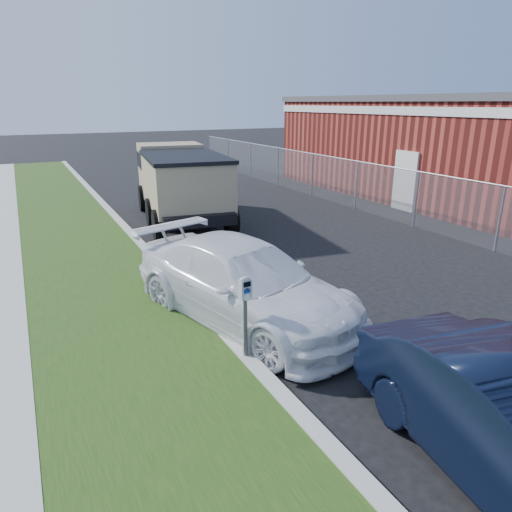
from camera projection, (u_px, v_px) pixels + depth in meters
name	position (u px, v px, depth m)	size (l,w,h in m)	color
ground	(341.00, 307.00, 9.12)	(120.00, 120.00, 0.00)	black
streetside	(30.00, 322.00, 8.37)	(6.12, 50.00, 0.15)	gray
chainlink_fence	(357.00, 176.00, 17.22)	(0.06, 30.06, 30.00)	slate
brick_building	(450.00, 144.00, 20.39)	(9.20, 14.20, 4.17)	maroon
parking_meter	(245.00, 300.00, 6.81)	(0.19, 0.14, 1.34)	#3F4247
white_wagon	(242.00, 281.00, 8.47)	(2.05, 5.05, 1.47)	white
dump_truck	(180.00, 180.00, 15.61)	(3.23, 6.49, 2.44)	black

